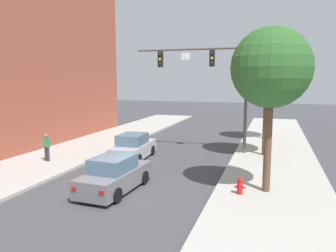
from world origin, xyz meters
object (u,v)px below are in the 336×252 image
fire_hydrant (240,186)px  traffic_signal_mast (213,73)px  pedestrian_sidewalk_left_walker (47,146)px  car_following_grey (115,175)px  car_lead_silver (133,148)px  street_tree_second (268,72)px  street_tree_nearest (271,69)px  street_tree_third (271,73)px

fire_hydrant → traffic_signal_mast: bearing=108.4°
pedestrian_sidewalk_left_walker → car_following_grey: bearing=-27.3°
traffic_signal_mast → car_lead_silver: size_ratio=1.76×
traffic_signal_mast → fire_hydrant: traffic_signal_mast is taller
fire_hydrant → street_tree_second: street_tree_second is taller
traffic_signal_mast → fire_hydrant: size_ratio=10.55×
traffic_signal_mast → car_following_grey: (-2.69, -9.01, -4.67)m
traffic_signal_mast → car_lead_silver: (-4.34, -3.28, -4.67)m
fire_hydrant → car_lead_silver: bearing=145.4°
car_lead_silver → street_tree_nearest: size_ratio=0.62×
traffic_signal_mast → street_tree_third: size_ratio=1.08×
car_following_grey → street_tree_second: (6.17, 8.74, 4.69)m
car_lead_silver → car_following_grey: bearing=-73.9°
car_lead_silver → street_tree_nearest: (8.10, -4.12, 4.67)m
pedestrian_sidewalk_left_walker → street_tree_nearest: street_tree_nearest is taller
car_lead_silver → street_tree_nearest: bearing=-27.0°
traffic_signal_mast → car_lead_silver: 7.17m
pedestrian_sidewalk_left_walker → street_tree_third: street_tree_third is taller
car_following_grey → street_tree_nearest: size_ratio=0.62×
street_tree_nearest → fire_hydrant: bearing=-144.2°
pedestrian_sidewalk_left_walker → street_tree_third: bearing=43.4°
street_tree_third → street_tree_nearest: bearing=-89.5°
street_tree_nearest → street_tree_second: 7.13m
fire_hydrant → car_following_grey: bearing=-170.9°
traffic_signal_mast → fire_hydrant: bearing=-71.6°
street_tree_second → car_following_grey: bearing=-125.2°
street_tree_nearest → traffic_signal_mast: bearing=116.9°
traffic_signal_mast → street_tree_third: bearing=58.0°
car_lead_silver → pedestrian_sidewalk_left_walker: (-4.39, -2.62, 0.34)m
street_tree_nearest → street_tree_third: street_tree_third is taller
traffic_signal_mast → street_tree_second: size_ratio=1.06×
traffic_signal_mast → street_tree_second: bearing=-4.5°
car_lead_silver → pedestrian_sidewalk_left_walker: size_ratio=2.63×
street_tree_second → fire_hydrant: bearing=-95.5°
car_lead_silver → street_tree_second: 9.60m
street_tree_second → street_tree_third: 6.09m
car_lead_silver → street_tree_second: street_tree_second is taller
pedestrian_sidewalk_left_walker → street_tree_nearest: 13.31m
car_following_grey → car_lead_silver: bearing=106.1°
car_lead_silver → pedestrian_sidewalk_left_walker: 5.12m
fire_hydrant → street_tree_second: 9.31m
street_tree_second → street_tree_third: size_ratio=1.02×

